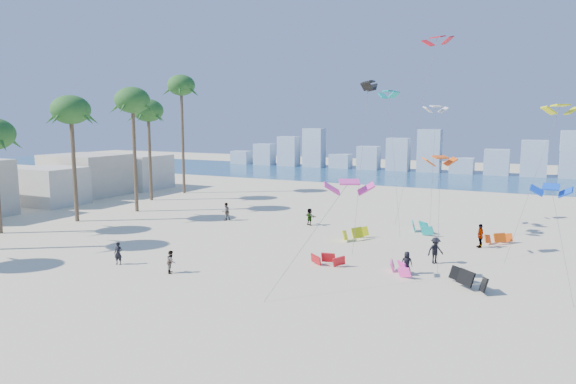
% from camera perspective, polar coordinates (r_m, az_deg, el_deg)
% --- Properties ---
extents(ground, '(220.00, 220.00, 0.00)m').
position_cam_1_polar(ground, '(30.04, -19.49, -12.08)').
color(ground, beige).
rests_on(ground, ground).
extents(ocean, '(220.00, 220.00, 0.00)m').
position_cam_1_polar(ocean, '(94.24, 13.64, 1.71)').
color(ocean, navy).
rests_on(ocean, ground).
extents(kitesurfer_near, '(0.67, 0.53, 1.62)m').
position_cam_1_polar(kitesurfer_near, '(37.83, -18.65, -6.59)').
color(kitesurfer_near, black).
rests_on(kitesurfer_near, ground).
extents(kitesurfer_mid, '(0.88, 0.93, 1.52)m').
position_cam_1_polar(kitesurfer_mid, '(34.89, -13.07, -7.69)').
color(kitesurfer_mid, gray).
rests_on(kitesurfer_mid, ground).
extents(kitesurfers_far, '(33.24, 13.97, 1.93)m').
position_cam_1_polar(kitesurfers_far, '(43.01, 9.39, -4.40)').
color(kitesurfers_far, black).
rests_on(kitesurfers_far, ground).
extents(grounded_kites, '(13.54, 17.17, 1.01)m').
position_cam_1_polar(grounded_kites, '(39.96, 14.19, -6.15)').
color(grounded_kites, red).
rests_on(grounded_kites, ground).
extents(flying_kites, '(16.59, 28.96, 18.59)m').
position_cam_1_polar(flying_kites, '(42.30, 15.80, 9.18)').
color(flying_kites, '#FD38B0').
rests_on(flying_kites, ground).
extents(palm_row, '(8.10, 44.80, 16.33)m').
position_cam_1_polar(palm_row, '(55.57, -24.06, 8.96)').
color(palm_row, brown).
rests_on(palm_row, ground).
extents(beachfront_buildings, '(11.50, 43.00, 6.00)m').
position_cam_1_polar(beachfront_buildings, '(67.96, -26.88, 0.93)').
color(beachfront_buildings, beige).
rests_on(beachfront_buildings, ground).
extents(distant_skyline, '(85.00, 3.00, 8.40)m').
position_cam_1_polar(distant_skyline, '(103.96, 14.29, 3.97)').
color(distant_skyline, '#9EADBF').
rests_on(distant_skyline, ground).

